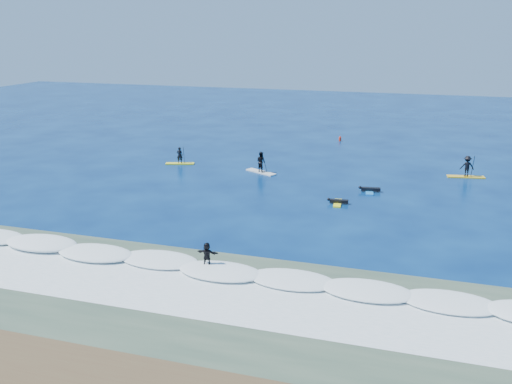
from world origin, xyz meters
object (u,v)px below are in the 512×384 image
(sup_paddler_left, at_px, (180,158))
(wave_surfer, at_px, (207,256))
(marker_buoy, at_px, (340,139))
(prone_paddler_far, at_px, (370,190))
(sup_paddler_right, at_px, (467,168))
(sup_paddler_center, at_px, (261,164))
(prone_paddler_near, at_px, (338,202))

(sup_paddler_left, distance_m, wave_surfer, 25.55)
(sup_paddler_left, distance_m, marker_buoy, 20.79)
(prone_paddler_far, relative_size, wave_surfer, 1.15)
(prone_paddler_far, bearing_deg, sup_paddler_right, -55.06)
(sup_paddler_center, xyz_separation_m, prone_paddler_near, (8.41, -7.41, -0.71))
(sup_paddler_left, relative_size, wave_surfer, 1.42)
(sup_paddler_center, bearing_deg, sup_paddler_left, -157.15)
(sup_paddler_center, height_order, marker_buoy, sup_paddler_center)
(sup_paddler_left, bearing_deg, marker_buoy, 33.94)
(sup_paddler_left, xyz_separation_m, prone_paddler_near, (17.00, -8.24, -0.46))
(sup_paddler_center, relative_size, wave_surfer, 1.62)
(prone_paddler_far, relative_size, marker_buoy, 3.32)
(sup_paddler_left, xyz_separation_m, wave_surfer, (12.03, -22.54, 0.21))
(sup_paddler_right, height_order, wave_surfer, sup_paddler_right)
(sup_paddler_right, xyz_separation_m, prone_paddler_near, (-9.69, -11.28, -0.74))
(prone_paddler_near, distance_m, wave_surfer, 15.15)
(sup_paddler_center, relative_size, sup_paddler_right, 0.97)
(prone_paddler_near, height_order, prone_paddler_far, prone_paddler_far)
(sup_paddler_right, distance_m, prone_paddler_near, 14.89)
(wave_surfer, bearing_deg, prone_paddler_near, 70.19)
(sup_paddler_left, height_order, sup_paddler_right, sup_paddler_right)
(prone_paddler_near, xyz_separation_m, wave_surfer, (-4.97, -14.29, 0.68))
(sup_paddler_right, height_order, marker_buoy, sup_paddler_right)
(sup_paddler_left, distance_m, sup_paddler_center, 8.64)
(wave_surfer, bearing_deg, marker_buoy, 87.65)
(sup_paddler_center, bearing_deg, sup_paddler_right, 40.50)
(sup_paddler_center, bearing_deg, prone_paddler_far, 10.32)
(prone_paddler_far, bearing_deg, wave_surfer, 151.17)
(sup_paddler_right, relative_size, prone_paddler_near, 1.59)
(prone_paddler_far, bearing_deg, sup_paddler_center, 63.74)
(prone_paddler_near, bearing_deg, sup_paddler_center, 42.76)
(prone_paddler_near, height_order, wave_surfer, wave_surfer)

